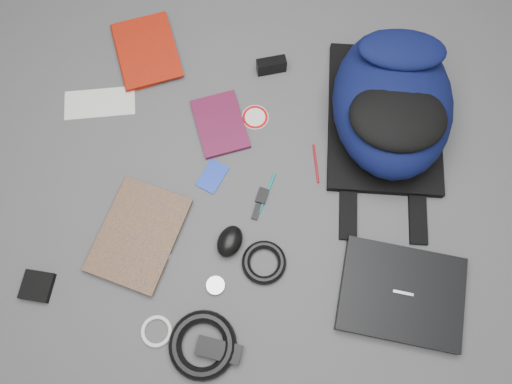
# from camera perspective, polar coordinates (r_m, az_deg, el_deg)

# --- Properties ---
(ground) EXTENTS (4.00, 4.00, 0.00)m
(ground) POSITION_cam_1_polar(r_m,az_deg,el_deg) (1.48, 0.00, -0.24)
(ground) COLOR #4F4F51
(ground) RESTS_ON ground
(backpack) EXTENTS (0.38, 0.55, 0.23)m
(backpack) POSITION_cam_1_polar(r_m,az_deg,el_deg) (1.53, 15.31, 9.92)
(backpack) COLOR black
(backpack) RESTS_ON ground
(laptop) EXTENTS (0.36, 0.30, 0.03)m
(laptop) POSITION_cam_1_polar(r_m,az_deg,el_deg) (1.45, 16.30, -11.09)
(laptop) COLOR black
(laptop) RESTS_ON ground
(textbook_red) EXTENTS (0.27, 0.31, 0.03)m
(textbook_red) POSITION_cam_1_polar(r_m,az_deg,el_deg) (1.72, -15.51, 14.50)
(textbook_red) COLOR maroon
(textbook_red) RESTS_ON ground
(comic_book) EXTENTS (0.29, 0.34, 0.02)m
(comic_book) POSITION_cam_1_polar(r_m,az_deg,el_deg) (1.51, -16.92, -3.32)
(comic_book) COLOR #B5730C
(comic_book) RESTS_ON ground
(envelope) EXTENTS (0.24, 0.14, 0.00)m
(envelope) POSITION_cam_1_polar(r_m,az_deg,el_deg) (1.67, -17.41, 9.68)
(envelope) COLOR silver
(envelope) RESTS_ON ground
(dvd_case) EXTENTS (0.21, 0.24, 0.02)m
(dvd_case) POSITION_cam_1_polar(r_m,az_deg,el_deg) (1.56, -4.12, 7.75)
(dvd_case) COLOR #460D26
(dvd_case) RESTS_ON ground
(compact_camera) EXTENTS (0.10, 0.06, 0.05)m
(compact_camera) POSITION_cam_1_polar(r_m,az_deg,el_deg) (1.64, 1.76, 14.25)
(compact_camera) COLOR black
(compact_camera) RESTS_ON ground
(sticker_disc) EXTENTS (0.10, 0.10, 0.00)m
(sticker_disc) POSITION_cam_1_polar(r_m,az_deg,el_deg) (1.57, -0.10, 8.53)
(sticker_disc) COLOR silver
(sticker_disc) RESTS_ON ground
(pen_teal) EXTENTS (0.04, 0.13, 0.01)m
(pen_teal) POSITION_cam_1_polar(r_m,az_deg,el_deg) (1.48, 1.26, -0.13)
(pen_teal) COLOR #0E7881
(pen_teal) RESTS_ON ground
(pen_red) EXTENTS (0.03, 0.12, 0.01)m
(pen_red) POSITION_cam_1_polar(r_m,az_deg,el_deg) (1.52, 6.85, 3.25)
(pen_red) COLOR #9E0C15
(pen_red) RESTS_ON ground
(id_badge) EXTENTS (0.10, 0.11, 0.00)m
(id_badge) POSITION_cam_1_polar(r_m,az_deg,el_deg) (1.50, -4.99, 1.79)
(id_badge) COLOR #1832B5
(id_badge) RESTS_ON ground
(usb_black) EXTENTS (0.03, 0.05, 0.01)m
(usb_black) POSITION_cam_1_polar(r_m,az_deg,el_deg) (1.46, 0.05, -2.27)
(usb_black) COLOR black
(usb_black) RESTS_ON ground
(key_fob) EXTENTS (0.04, 0.05, 0.01)m
(key_fob) POSITION_cam_1_polar(r_m,az_deg,el_deg) (1.47, 0.70, -0.44)
(key_fob) COLOR black
(key_fob) RESTS_ON ground
(mouse) EXTENTS (0.09, 0.11, 0.05)m
(mouse) POSITION_cam_1_polar(r_m,az_deg,el_deg) (1.42, -3.01, -5.65)
(mouse) COLOR black
(mouse) RESTS_ON ground
(headphone_left) EXTENTS (0.05, 0.05, 0.01)m
(headphone_left) POSITION_cam_1_polar(r_m,az_deg,el_deg) (1.45, -10.58, -7.01)
(headphone_left) COLOR silver
(headphone_left) RESTS_ON ground
(headphone_right) EXTENTS (0.07, 0.07, 0.01)m
(headphone_right) POSITION_cam_1_polar(r_m,az_deg,el_deg) (1.42, -4.64, -10.60)
(headphone_right) COLOR #A7A7A9
(headphone_right) RESTS_ON ground
(cable_coil) EXTENTS (0.13, 0.13, 0.02)m
(cable_coil) POSITION_cam_1_polar(r_m,az_deg,el_deg) (1.42, 0.92, -8.05)
(cable_coil) COLOR black
(cable_coil) RESTS_ON ground
(power_brick) EXTENTS (0.13, 0.07, 0.03)m
(power_brick) POSITION_cam_1_polar(r_m,az_deg,el_deg) (1.39, -4.24, -17.57)
(power_brick) COLOR black
(power_brick) RESTS_ON ground
(power_cord_coil) EXTENTS (0.23, 0.23, 0.04)m
(power_cord_coil) POSITION_cam_1_polar(r_m,az_deg,el_deg) (1.40, -6.12, -16.98)
(power_cord_coil) COLOR black
(power_cord_coil) RESTS_ON ground
(pouch) EXTENTS (0.09, 0.09, 0.02)m
(pouch) POSITION_cam_1_polar(r_m,az_deg,el_deg) (1.53, -23.73, -9.81)
(pouch) COLOR black
(pouch) RESTS_ON ground
(white_cable_coil) EXTENTS (0.09, 0.09, 0.01)m
(white_cable_coil) POSITION_cam_1_polar(r_m,az_deg,el_deg) (1.43, -11.31, -15.34)
(white_cable_coil) COLOR white
(white_cable_coil) RESTS_ON ground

